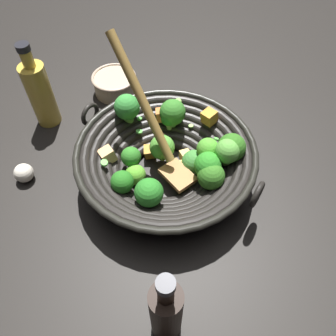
{
  "coord_description": "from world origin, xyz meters",
  "views": [
    {
      "loc": [
        -0.44,
        -0.03,
        0.61
      ],
      "look_at": [
        0.0,
        -0.0,
        0.03
      ],
      "focal_mm": 36.38,
      "sensor_mm": 36.0,
      "label": 1
    }
  ],
  "objects_px": {
    "wok": "(167,158)",
    "cooking_oil_bottle": "(40,93)",
    "prep_bowl": "(115,83)",
    "soy_sauce_bottle": "(166,312)",
    "garlic_bulb": "(24,173)"
  },
  "relations": [
    {
      "from": "wok",
      "to": "cooking_oil_bottle",
      "type": "xyz_separation_m",
      "value": [
        0.16,
        0.31,
        0.02
      ]
    },
    {
      "from": "wok",
      "to": "prep_bowl",
      "type": "distance_m",
      "value": 0.32
    },
    {
      "from": "soy_sauce_bottle",
      "to": "cooking_oil_bottle",
      "type": "bearing_deg",
      "value": 34.96
    },
    {
      "from": "soy_sauce_bottle",
      "to": "prep_bowl",
      "type": "bearing_deg",
      "value": 16.87
    },
    {
      "from": "cooking_oil_bottle",
      "to": "garlic_bulb",
      "type": "bearing_deg",
      "value": 179.75
    },
    {
      "from": "soy_sauce_bottle",
      "to": "prep_bowl",
      "type": "height_order",
      "value": "soy_sauce_bottle"
    },
    {
      "from": "soy_sauce_bottle",
      "to": "prep_bowl",
      "type": "relative_size",
      "value": 1.79
    },
    {
      "from": "soy_sauce_bottle",
      "to": "cooking_oil_bottle",
      "type": "height_order",
      "value": "cooking_oil_bottle"
    },
    {
      "from": "cooking_oil_bottle",
      "to": "soy_sauce_bottle",
      "type": "bearing_deg",
      "value": -145.04
    },
    {
      "from": "wok",
      "to": "prep_bowl",
      "type": "relative_size",
      "value": 3.23
    },
    {
      "from": "cooking_oil_bottle",
      "to": "garlic_bulb",
      "type": "height_order",
      "value": "cooking_oil_bottle"
    },
    {
      "from": "prep_bowl",
      "to": "garlic_bulb",
      "type": "distance_m",
      "value": 0.34
    },
    {
      "from": "prep_bowl",
      "to": "garlic_bulb",
      "type": "height_order",
      "value": "prep_bowl"
    },
    {
      "from": "prep_bowl",
      "to": "garlic_bulb",
      "type": "bearing_deg",
      "value": 153.83
    },
    {
      "from": "soy_sauce_bottle",
      "to": "garlic_bulb",
      "type": "relative_size",
      "value": 5.08
    }
  ]
}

